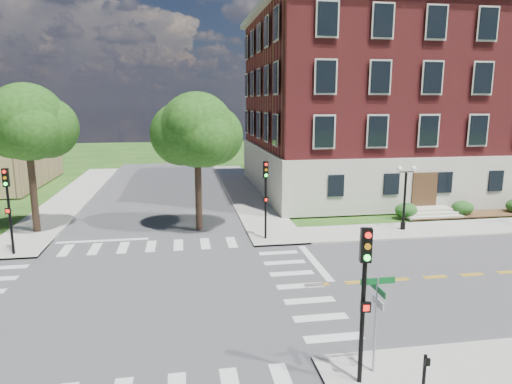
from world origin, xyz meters
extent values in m
plane|color=#1F4814|center=(0.00, 0.00, 0.00)|extent=(160.00, 160.00, 0.00)
cube|color=#3D3D3F|center=(0.00, 0.00, 0.01)|extent=(90.00, 12.00, 0.01)
cube|color=#3D3D3F|center=(0.00, 0.00, 0.01)|extent=(12.00, 90.00, 0.01)
cube|color=#9E9B93|center=(23.00, 7.75, 0.06)|extent=(34.00, 3.50, 0.12)
cube|color=#9E9B93|center=(7.75, 23.00, 0.06)|extent=(3.50, 34.00, 0.12)
cube|color=#9E9B93|center=(-7.75, 23.00, 0.06)|extent=(3.50, 34.00, 0.12)
cube|color=silver|center=(8.80, 3.00, 0.00)|extent=(0.40, 5.50, 0.00)
cube|color=beige|center=(24.00, 22.00, 2.22)|extent=(30.00, 20.00, 4.20)
cube|color=maroon|center=(24.00, 22.00, 10.22)|extent=(29.55, 19.70, 11.80)
cube|color=beige|center=(24.00, 22.00, 16.37)|extent=(30.60, 20.60, 0.50)
cube|color=#472D19|center=(20.00, 11.96, 1.82)|extent=(2.00, 0.10, 2.80)
cylinder|color=black|center=(-7.53, 11.39, 2.44)|extent=(0.44, 0.44, 4.64)
sphere|color=#193B10|center=(-7.53, 11.39, 7.19)|extent=(4.85, 4.85, 4.85)
cylinder|color=black|center=(2.98, 10.13, 2.19)|extent=(0.44, 0.44, 4.14)
sphere|color=#193B10|center=(2.98, 10.13, 6.67)|extent=(4.81, 4.81, 4.81)
cylinder|color=black|center=(7.04, -7.60, 2.02)|extent=(0.14, 0.14, 3.80)
cube|color=black|center=(7.04, -7.60, 4.42)|extent=(0.35, 0.27, 1.00)
cylinder|color=red|center=(7.04, -7.73, 4.75)|extent=(0.19, 0.08, 0.18)
cylinder|color=orange|center=(7.04, -7.73, 4.42)|extent=(0.19, 0.08, 0.18)
cylinder|color=#19E533|center=(7.04, -7.73, 4.09)|extent=(0.19, 0.08, 0.18)
cube|color=black|center=(7.04, -7.78, 2.62)|extent=(0.32, 0.17, 0.30)
cylinder|color=black|center=(6.93, 7.32, 2.02)|extent=(0.14, 0.14, 3.80)
cube|color=black|center=(6.93, 7.32, 4.42)|extent=(0.37, 0.31, 1.00)
cylinder|color=red|center=(6.93, 7.19, 4.75)|extent=(0.19, 0.11, 0.18)
cylinder|color=orange|center=(6.93, 7.19, 4.42)|extent=(0.19, 0.11, 0.18)
cylinder|color=#19E533|center=(6.93, 7.19, 4.09)|extent=(0.19, 0.11, 0.18)
cube|color=black|center=(6.93, 7.14, 2.62)|extent=(0.32, 0.21, 0.30)
cylinder|color=black|center=(-7.42, 6.73, 2.02)|extent=(0.14, 0.14, 3.80)
cube|color=black|center=(-7.42, 6.73, 4.42)|extent=(0.32, 0.22, 1.00)
cylinder|color=red|center=(-7.42, 6.60, 4.75)|extent=(0.18, 0.05, 0.18)
cylinder|color=orange|center=(-7.42, 6.60, 4.42)|extent=(0.18, 0.05, 0.18)
cylinder|color=#19E533|center=(-7.42, 6.60, 4.09)|extent=(0.18, 0.05, 0.18)
cube|color=black|center=(-7.42, 6.55, 2.62)|extent=(0.30, 0.12, 0.30)
cylinder|color=black|center=(16.28, 7.88, 0.37)|extent=(0.32, 0.32, 0.50)
cylinder|color=black|center=(16.28, 7.88, 2.02)|extent=(0.16, 0.16, 3.80)
cube|color=black|center=(16.28, 7.88, 3.97)|extent=(1.00, 0.06, 0.06)
sphere|color=white|center=(15.78, 7.88, 4.17)|extent=(0.36, 0.36, 0.36)
sphere|color=white|center=(16.78, 7.88, 4.17)|extent=(0.36, 0.36, 0.36)
cylinder|color=gray|center=(7.67, -7.15, 1.67)|extent=(0.07, 0.07, 3.10)
cube|color=#0B5A24|center=(7.67, -7.15, 3.12)|extent=(1.10, 0.03, 0.20)
cube|color=#0B5A24|center=(7.67, -7.15, 2.87)|extent=(0.03, 1.10, 0.20)
cube|color=silver|center=(7.72, -7.15, 2.42)|extent=(0.03, 0.75, 0.25)
cylinder|color=black|center=(8.66, -8.41, 0.72)|extent=(0.10, 0.10, 1.20)
cube|color=black|center=(8.66, -8.53, 1.17)|extent=(0.14, 0.08, 0.22)
camera|label=1|loc=(1.96, -19.32, 8.41)|focal=32.00mm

